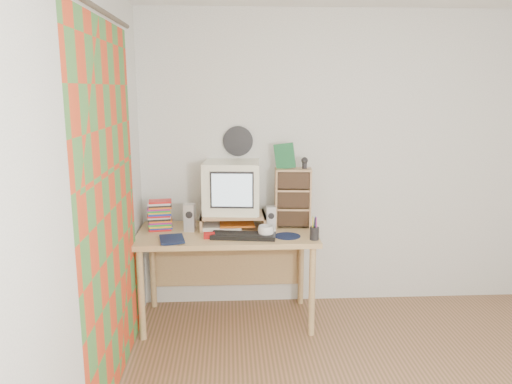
{
  "coord_description": "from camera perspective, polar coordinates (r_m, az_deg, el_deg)",
  "views": [
    {
      "loc": [
        -1.01,
        -2.42,
        1.86
      ],
      "look_at": [
        -0.8,
        1.33,
        1.08
      ],
      "focal_mm": 35.0,
      "sensor_mm": 36.0,
      "label": 1
    }
  ],
  "objects": [
    {
      "name": "diary",
      "position": [
        3.77,
        -10.93,
        -5.25
      ],
      "size": [
        0.24,
        0.2,
        0.04
      ],
      "primitive_type": "imported",
      "rotation": [
        0.0,
        0.0,
        0.18
      ],
      "color": "#101A3B",
      "rests_on": "desk"
    },
    {
      "name": "left_wall",
      "position": [
        2.61,
        -19.64,
        -2.49
      ],
      "size": [
        0.0,
        3.5,
        3.5
      ],
      "primitive_type": "plane",
      "rotation": [
        1.57,
        0.0,
        1.57
      ],
      "color": "white",
      "rests_on": "floor"
    },
    {
      "name": "red_box",
      "position": [
        3.8,
        -5.36,
        -4.97
      ],
      "size": [
        0.09,
        0.06,
        0.04
      ],
      "primitive_type": "cube",
      "rotation": [
        0.0,
        0.0,
        0.05
      ],
      "color": "#AC1212",
      "rests_on": "desk"
    },
    {
      "name": "cd_rack",
      "position": [
        4.05,
        4.27,
        -0.68
      ],
      "size": [
        0.3,
        0.18,
        0.48
      ],
      "primitive_type": "cube",
      "rotation": [
        0.0,
        0.0,
        -0.09
      ],
      "color": "tan",
      "rests_on": "desk"
    },
    {
      "name": "wall_disc",
      "position": [
        4.17,
        -2.07,
        5.83
      ],
      "size": [
        0.25,
        0.02,
        0.25
      ],
      "primitive_type": "cylinder",
      "rotation": [
        1.57,
        0.0,
        0.0
      ],
      "color": "black",
      "rests_on": "back_wall"
    },
    {
      "name": "mousepad",
      "position": [
        3.84,
        3.59,
        -5.05
      ],
      "size": [
        0.26,
        0.26,
        0.0
      ],
      "primitive_type": "cylinder",
      "rotation": [
        0.0,
        0.0,
        0.31
      ],
      "color": "black",
      "rests_on": "desk"
    },
    {
      "name": "curtain",
      "position": [
        3.07,
        -16.31,
        -2.11
      ],
      "size": [
        0.0,
        2.2,
        2.2
      ],
      "primitive_type": "plane",
      "rotation": [
        1.57,
        0.0,
        1.57
      ],
      "color": "red",
      "rests_on": "left_wall"
    },
    {
      "name": "pen_cup",
      "position": [
        3.75,
        6.7,
        -4.44
      ],
      "size": [
        0.09,
        0.09,
        0.14
      ],
      "primitive_type": null,
      "rotation": [
        0.0,
        0.0,
        -0.3
      ],
      "color": "black",
      "rests_on": "desk"
    },
    {
      "name": "monitor_riser",
      "position": [
        4.03,
        -2.66,
        -2.85
      ],
      "size": [
        0.52,
        0.3,
        0.12
      ],
      "color": "tan",
      "rests_on": "desk"
    },
    {
      "name": "webcam",
      "position": [
        4.01,
        5.57,
        3.34
      ],
      "size": [
        0.06,
        0.06,
        0.09
      ],
      "primitive_type": null,
      "rotation": [
        0.0,
        0.0,
        0.11
      ],
      "color": "black",
      "rests_on": "cd_rack"
    },
    {
      "name": "back_wall",
      "position": [
        4.33,
        10.35,
        3.47
      ],
      "size": [
        3.5,
        0.0,
        3.5
      ],
      "primitive_type": "plane",
      "rotation": [
        1.57,
        0.0,
        0.0
      ],
      "color": "white",
      "rests_on": "floor"
    },
    {
      "name": "dvd_stack",
      "position": [
        4.05,
        -10.95,
        -2.52
      ],
      "size": [
        0.19,
        0.15,
        0.25
      ],
      "primitive_type": null,
      "rotation": [
        0.0,
        0.0,
        0.13
      ],
      "color": "brown",
      "rests_on": "desk"
    },
    {
      "name": "mug",
      "position": [
        3.78,
        1.14,
        -4.57
      ],
      "size": [
        0.13,
        0.13,
        0.1
      ],
      "primitive_type": "imported",
      "rotation": [
        0.0,
        0.0,
        -0.1
      ],
      "color": "white",
      "rests_on": "desk"
    },
    {
      "name": "speaker_right",
      "position": [
        3.98,
        1.7,
        -3.01
      ],
      "size": [
        0.08,
        0.08,
        0.19
      ],
      "primitive_type": "cube",
      "rotation": [
        0.0,
        0.0,
        0.04
      ],
      "color": "silver",
      "rests_on": "desk"
    },
    {
      "name": "desk",
      "position": [
        4.06,
        -3.33,
        -6.12
      ],
      "size": [
        1.4,
        0.7,
        0.75
      ],
      "color": "tan",
      "rests_on": "floor"
    },
    {
      "name": "papers",
      "position": [
        4.07,
        -3.33,
        -3.77
      ],
      "size": [
        0.33,
        0.24,
        0.04
      ],
      "primitive_type": null,
      "rotation": [
        0.0,
        0.0,
        0.03
      ],
      "color": "white",
      "rests_on": "desk"
    },
    {
      "name": "game_box",
      "position": [
        4.0,
        3.31,
        4.13
      ],
      "size": [
        0.16,
        0.08,
        0.2
      ],
      "primitive_type": "cube",
      "rotation": [
        0.0,
        0.0,
        -0.28
      ],
      "color": "#1B6135",
      "rests_on": "cd_rack"
    },
    {
      "name": "speaker_left",
      "position": [
        3.98,
        -7.6,
        -2.91
      ],
      "size": [
        0.09,
        0.09,
        0.22
      ],
      "primitive_type": "cube",
      "rotation": [
        0.0,
        0.0,
        -0.13
      ],
      "color": "silver",
      "rests_on": "desk"
    },
    {
      "name": "crt_monitor",
      "position": [
        4.03,
        -2.79,
        0.53
      ],
      "size": [
        0.48,
        0.48,
        0.41
      ],
      "primitive_type": "cube",
      "rotation": [
        0.0,
        0.0,
        -0.1
      ],
      "color": "white",
      "rests_on": "monitor_riser"
    },
    {
      "name": "keyboard",
      "position": [
        3.79,
        -1.46,
        -5.02
      ],
      "size": [
        0.51,
        0.23,
        0.03
      ],
      "primitive_type": "cube",
      "rotation": [
        0.0,
        0.0,
        -0.15
      ],
      "color": "black",
      "rests_on": "desk"
    }
  ]
}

